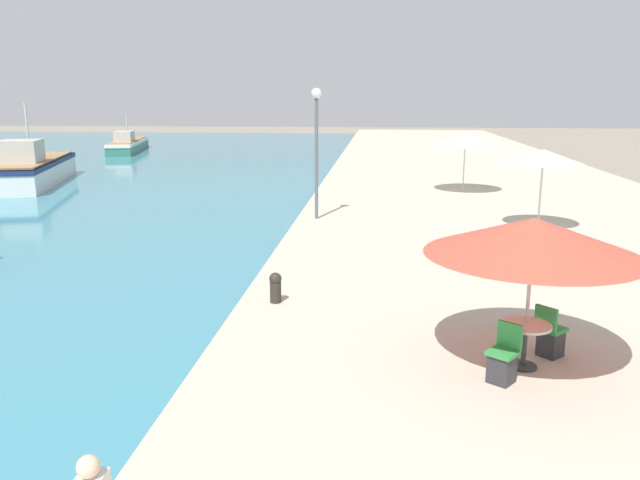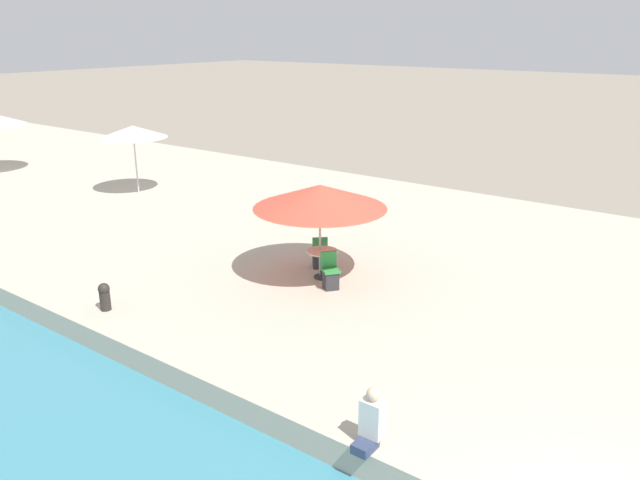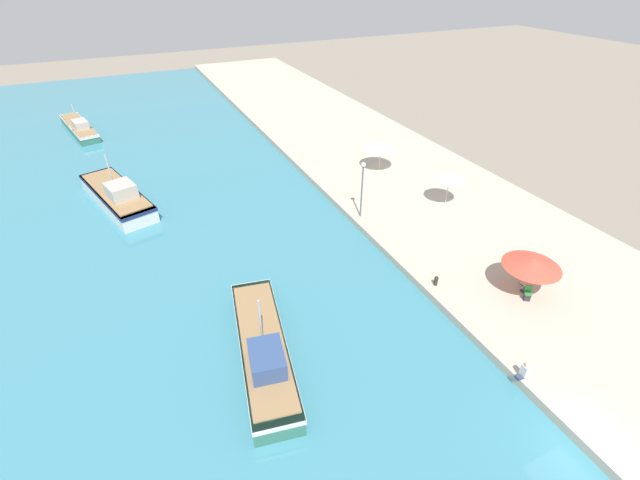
{
  "view_description": "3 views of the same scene",
  "coord_description": "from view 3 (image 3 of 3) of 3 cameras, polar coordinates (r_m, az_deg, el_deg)",
  "views": [
    {
      "loc": [
        2.95,
        -1.3,
        4.84
      ],
      "look_at": [
        1.5,
        13.69,
        1.36
      ],
      "focal_mm": 35.0,
      "sensor_mm": 36.0,
      "label": 1
    },
    {
      "loc": [
        -6.76,
        -0.5,
        6.67
      ],
      "look_at": [
        5.35,
        8.44,
        1.56
      ],
      "focal_mm": 35.0,
      "sensor_mm": 36.0,
      "label": 2
    },
    {
      "loc": [
        -14.53,
        -4.49,
        17.8
      ],
      "look_at": [
        -4.0,
        18.0,
        1.16
      ],
      "focal_mm": 24.0,
      "sensor_mm": 36.0,
      "label": 3
    }
  ],
  "objects": [
    {
      "name": "ground_plane",
      "position": [
        23.41,
        31.44,
        -22.85
      ],
      "size": [
        200.0,
        200.0,
        0.0
      ],
      "primitive_type": "plane",
      "color": "gray"
    },
    {
      "name": "person_at_quay",
      "position": [
        23.82,
        25.55,
        -15.47
      ],
      "size": [
        0.54,
        0.36,
        0.99
      ],
      "color": "#333D5B",
      "rests_on": "quay_promenade"
    },
    {
      "name": "lamppost",
      "position": [
        32.54,
        5.68,
        7.89
      ],
      "size": [
        0.36,
        0.36,
        4.56
      ],
      "color": "#565B60",
      "rests_on": "quay_promenade"
    },
    {
      "name": "fishing_boat_near",
      "position": [
        22.99,
        -7.54,
        -14.18
      ],
      "size": [
        4.11,
        10.22,
        3.96
      ],
      "rotation": [
        0.0,
        0.0,
        -0.18
      ],
      "color": "#33705B",
      "rests_on": "water_basin"
    },
    {
      "name": "cafe_umbrella_white",
      "position": [
        36.14,
        16.93,
        8.05
      ],
      "size": [
        2.58,
        2.58,
        2.62
      ],
      "color": "#B7B7B7",
      "rests_on": "quay_promenade"
    },
    {
      "name": "cafe_umbrella_striped",
      "position": [
        41.21,
        8.11,
        12.34
      ],
      "size": [
        3.18,
        3.18,
        2.65
      ],
      "color": "#B7B7B7",
      "rests_on": "quay_promenade"
    },
    {
      "name": "cafe_umbrella_pink",
      "position": [
        28.11,
        26.48,
        -2.7
      ],
      "size": [
        3.38,
        3.38,
        2.45
      ],
      "color": "#B7B7B7",
      "rests_on": "quay_promenade"
    },
    {
      "name": "cafe_chair_right",
      "position": [
        29.65,
        25.69,
        -4.88
      ],
      "size": [
        0.59,
        0.59,
        0.91
      ],
      "rotation": [
        0.0,
        0.0,
        -0.82
      ],
      "color": "#2D2D33",
      "rests_on": "quay_promenade"
    },
    {
      "name": "mooring_bollard",
      "position": [
        27.68,
        15.22,
        -5.22
      ],
      "size": [
        0.26,
        0.26,
        0.65
      ],
      "color": "#2D2823",
      "rests_on": "quay_promenade"
    },
    {
      "name": "fishing_boat_far",
      "position": [
        59.84,
        -29.45,
        12.98
      ],
      "size": [
        4.36,
        10.78,
        3.27
      ],
      "rotation": [
        0.0,
        0.0,
        0.22
      ],
      "color": "#33705B",
      "rests_on": "water_basin"
    },
    {
      "name": "fishing_boat_mid",
      "position": [
        39.92,
        -25.41,
        5.38
      ],
      "size": [
        5.6,
        10.7,
        4.48
      ],
      "rotation": [
        0.0,
        0.0,
        0.28
      ],
      "color": "silver",
      "rests_on": "water_basin"
    },
    {
      "name": "cafe_table",
      "position": [
        28.95,
        25.78,
        -5.4
      ],
      "size": [
        0.8,
        0.8,
        0.74
      ],
      "color": "#333338",
      "rests_on": "quay_promenade"
    },
    {
      "name": "quay_promenade",
      "position": [
        50.36,
        3.29,
        13.42
      ],
      "size": [
        16.0,
        90.0,
        0.56
      ],
      "color": "#BCB29E",
      "rests_on": "ground_plane"
    },
    {
      "name": "cafe_chair_left",
      "position": [
        28.52,
        25.91,
        -6.62
      ],
      "size": [
        0.58,
        0.58,
        0.91
      ],
      "rotation": [
        0.0,
        0.0,
        2.48
      ],
      "color": "#2D2D33",
      "rests_on": "quay_promenade"
    }
  ]
}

